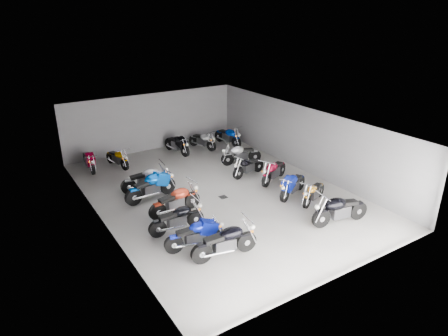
# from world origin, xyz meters

# --- Properties ---
(ground) EXTENTS (14.00, 14.00, 0.00)m
(ground) POSITION_xyz_m (0.00, 0.00, 0.00)
(ground) COLOR #9C9994
(ground) RESTS_ON ground
(wall_back) EXTENTS (10.00, 0.10, 3.20)m
(wall_back) POSITION_xyz_m (0.00, 7.00, 1.60)
(wall_back) COLOR slate
(wall_back) RESTS_ON ground
(wall_left) EXTENTS (0.10, 14.00, 3.20)m
(wall_left) POSITION_xyz_m (-5.00, 0.00, 1.60)
(wall_left) COLOR slate
(wall_left) RESTS_ON ground
(wall_right) EXTENTS (0.10, 14.00, 3.20)m
(wall_right) POSITION_xyz_m (5.00, 0.00, 1.60)
(wall_right) COLOR slate
(wall_right) RESTS_ON ground
(ceiling) EXTENTS (10.00, 14.00, 0.04)m
(ceiling) POSITION_xyz_m (0.00, 0.00, 3.22)
(ceiling) COLOR black
(ceiling) RESTS_ON wall_back
(drain_grate) EXTENTS (0.32, 0.32, 0.01)m
(drain_grate) POSITION_xyz_m (0.00, -0.50, 0.01)
(drain_grate) COLOR black
(drain_grate) RESTS_ON ground
(motorcycle_left_a) EXTENTS (2.31, 0.54, 1.02)m
(motorcycle_left_a) POSITION_xyz_m (-2.28, -4.26, 0.56)
(motorcycle_left_a) COLOR black
(motorcycle_left_a) RESTS_ON ground
(motorcycle_left_b) EXTENTS (2.12, 0.57, 0.94)m
(motorcycle_left_b) POSITION_xyz_m (-2.85, -3.31, 0.51)
(motorcycle_left_b) COLOR black
(motorcycle_left_b) RESTS_ON ground
(motorcycle_left_c) EXTENTS (2.14, 0.43, 0.94)m
(motorcycle_left_c) POSITION_xyz_m (-2.89, -1.99, 0.51)
(motorcycle_left_c) COLOR black
(motorcycle_left_c) RESTS_ON ground
(motorcycle_left_d) EXTENTS (2.28, 0.51, 1.00)m
(motorcycle_left_d) POSITION_xyz_m (-2.35, -0.73, 0.55)
(motorcycle_left_d) COLOR black
(motorcycle_left_d) RESTS_ON ground
(motorcycle_left_e) EXTENTS (2.39, 0.59, 1.05)m
(motorcycle_left_e) POSITION_xyz_m (-2.65, 0.98, 0.58)
(motorcycle_left_e) COLOR black
(motorcycle_left_e) RESTS_ON ground
(motorcycle_left_f) EXTENTS (2.22, 0.50, 0.98)m
(motorcycle_left_f) POSITION_xyz_m (-2.50, 1.92, 0.53)
(motorcycle_left_f) COLOR black
(motorcycle_left_f) RESTS_ON ground
(motorcycle_right_a) EXTENTS (2.39, 0.64, 1.05)m
(motorcycle_right_a) POSITION_xyz_m (2.49, -4.71, 0.58)
(motorcycle_right_a) COLOR black
(motorcycle_right_a) RESTS_ON ground
(motorcycle_right_b) EXTENTS (1.81, 0.83, 0.84)m
(motorcycle_right_b) POSITION_xyz_m (2.92, -2.91, 0.46)
(motorcycle_right_b) COLOR black
(motorcycle_right_b) RESTS_ON ground
(motorcycle_right_c) EXTENTS (2.03, 0.97, 0.94)m
(motorcycle_right_c) POSITION_xyz_m (2.61, -1.96, 0.52)
(motorcycle_right_c) COLOR black
(motorcycle_right_c) RESTS_ON ground
(motorcycle_right_d) EXTENTS (2.06, 1.05, 0.97)m
(motorcycle_right_d) POSITION_xyz_m (2.89, -0.33, 0.53)
(motorcycle_right_d) COLOR black
(motorcycle_right_d) RESTS_ON ground
(motorcycle_right_e) EXTENTS (1.98, 0.52, 0.88)m
(motorcycle_right_e) POSITION_xyz_m (2.29, 0.89, 0.48)
(motorcycle_right_e) COLOR black
(motorcycle_right_e) RESTS_ON ground
(motorcycle_right_f) EXTENTS (2.15, 0.67, 0.96)m
(motorcycle_right_f) POSITION_xyz_m (2.88, 2.36, 0.52)
(motorcycle_right_f) COLOR black
(motorcycle_right_f) RESTS_ON ground
(motorcycle_back_a) EXTENTS (0.43, 2.08, 0.92)m
(motorcycle_back_a) POSITION_xyz_m (-4.00, 5.72, 0.50)
(motorcycle_back_a) COLOR black
(motorcycle_back_a) RESTS_ON ground
(motorcycle_back_b) EXTENTS (0.59, 1.95, 0.87)m
(motorcycle_back_b) POSITION_xyz_m (-2.66, 5.37, 0.47)
(motorcycle_back_b) COLOR black
(motorcycle_back_b) RESTS_ON ground
(motorcycle_back_d) EXTENTS (0.55, 2.19, 0.96)m
(motorcycle_back_d) POSITION_xyz_m (0.81, 5.58, 0.53)
(motorcycle_back_d) COLOR black
(motorcycle_back_d) RESTS_ON ground
(motorcycle_back_e) EXTENTS (0.73, 2.00, 0.90)m
(motorcycle_back_e) POSITION_xyz_m (2.40, 5.53, 0.49)
(motorcycle_back_e) COLOR black
(motorcycle_back_e) RESTS_ON ground
(motorcycle_back_f) EXTENTS (0.53, 2.22, 0.98)m
(motorcycle_back_f) POSITION_xyz_m (4.00, 5.32, 0.53)
(motorcycle_back_f) COLOR black
(motorcycle_back_f) RESTS_ON ground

